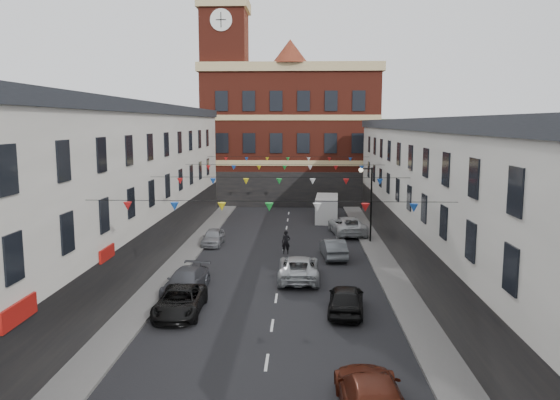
# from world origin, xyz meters

# --- Properties ---
(ground) EXTENTS (160.00, 160.00, 0.00)m
(ground) POSITION_xyz_m (0.00, 0.00, 0.00)
(ground) COLOR black
(ground) RESTS_ON ground
(pavement_left) EXTENTS (1.80, 64.00, 0.15)m
(pavement_left) POSITION_xyz_m (-6.90, 2.00, 0.07)
(pavement_left) COLOR #605E5B
(pavement_left) RESTS_ON ground
(pavement_right) EXTENTS (1.80, 64.00, 0.15)m
(pavement_right) POSITION_xyz_m (6.90, 2.00, 0.07)
(pavement_right) COLOR #605E5B
(pavement_right) RESTS_ON ground
(terrace_left) EXTENTS (8.40, 56.00, 10.70)m
(terrace_left) POSITION_xyz_m (-11.78, 1.00, 5.35)
(terrace_left) COLOR beige
(terrace_left) RESTS_ON ground
(terrace_right) EXTENTS (8.40, 56.00, 9.70)m
(terrace_right) POSITION_xyz_m (11.78, 1.00, 4.85)
(terrace_right) COLOR silver
(terrace_right) RESTS_ON ground
(civic_building) EXTENTS (20.60, 13.30, 18.50)m
(civic_building) POSITION_xyz_m (0.00, 37.95, 8.14)
(civic_building) COLOR maroon
(civic_building) RESTS_ON ground
(clock_tower) EXTENTS (5.60, 5.60, 30.00)m
(clock_tower) POSITION_xyz_m (-7.50, 35.00, 14.93)
(clock_tower) COLOR maroon
(clock_tower) RESTS_ON ground
(distant_hill) EXTENTS (40.00, 14.00, 10.00)m
(distant_hill) POSITION_xyz_m (-4.00, 62.00, 5.00)
(distant_hill) COLOR #294721
(distant_hill) RESTS_ON ground
(street_lamp) EXTENTS (1.10, 0.36, 6.00)m
(street_lamp) POSITION_xyz_m (6.55, 14.00, 3.90)
(street_lamp) COLOR black
(street_lamp) RESTS_ON ground
(car_left_c) EXTENTS (2.29, 4.77, 1.31)m
(car_left_c) POSITION_xyz_m (-4.66, -2.65, 0.66)
(car_left_c) COLOR black
(car_left_c) RESTS_ON ground
(car_left_d) EXTENTS (2.39, 4.77, 1.33)m
(car_left_d) POSITION_xyz_m (-5.08, 0.80, 0.67)
(car_left_d) COLOR #47484F
(car_left_d) RESTS_ON ground
(car_left_e) EXTENTS (1.55, 3.75, 1.27)m
(car_left_e) POSITION_xyz_m (-5.50, 12.80, 0.63)
(car_left_e) COLOR gray
(car_left_e) RESTS_ON ground
(car_right_c) EXTENTS (2.25, 5.19, 1.49)m
(car_right_c) POSITION_xyz_m (3.63, -11.93, 0.74)
(car_right_c) COLOR #571F11
(car_right_c) RESTS_ON ground
(car_right_d) EXTENTS (2.14, 4.43, 1.46)m
(car_right_d) POSITION_xyz_m (3.60, -2.13, 0.73)
(car_right_d) COLOR black
(car_right_d) RESTS_ON ground
(car_right_e) EXTENTS (1.85, 4.34, 1.39)m
(car_right_e) POSITION_xyz_m (3.60, 9.06, 0.70)
(car_right_e) COLOR #53575B
(car_right_e) RESTS_ON ground
(car_right_f) EXTENTS (3.27, 5.89, 1.56)m
(car_right_f) POSITION_xyz_m (5.24, 17.27, 0.78)
(car_right_f) COLOR silver
(car_right_f) RESTS_ON ground
(moving_car) EXTENTS (2.43, 5.25, 1.46)m
(moving_car) POSITION_xyz_m (1.20, 3.67, 0.73)
(moving_car) COLOR #BABEC2
(moving_car) RESTS_ON ground
(white_van) EXTENTS (2.43, 5.54, 2.39)m
(white_van) POSITION_xyz_m (3.80, 23.88, 1.20)
(white_van) COLOR silver
(white_van) RESTS_ON ground
(pedestrian) EXTENTS (0.66, 0.46, 1.71)m
(pedestrian) POSITION_xyz_m (0.23, 10.16, 0.86)
(pedestrian) COLOR black
(pedestrian) RESTS_ON ground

